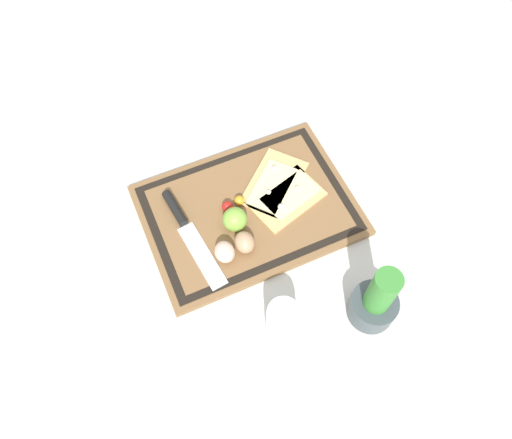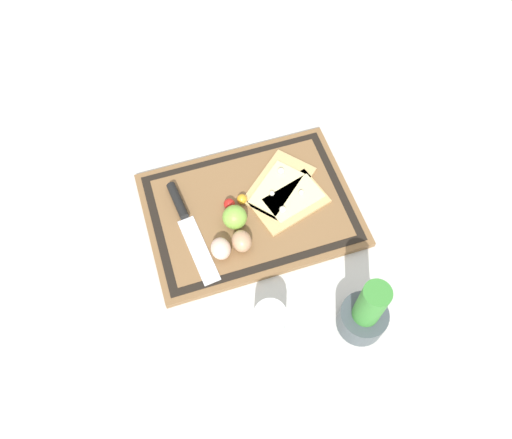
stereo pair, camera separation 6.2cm
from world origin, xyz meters
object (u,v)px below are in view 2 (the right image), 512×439
object	(u,v)px
lime	(235,217)
herb_pot	(365,314)
pizza_slice_far	(290,201)
knife	(184,215)
cherry_tomato_yellow	(242,199)
sauce_jar	(270,322)
pizza_slice_near	(279,186)
egg_pink	(221,249)
egg_brown	(242,241)
cherry_tomato_red	(229,204)

from	to	relation	value
lime	herb_pot	world-z (taller)	herb_pot
pizza_slice_far	knife	xyz separation A→B (m)	(0.26, -0.04, 0.00)
cherry_tomato_yellow	pizza_slice_far	bearing A→B (deg)	161.88
lime	sauce_jar	size ratio (longest dim) A/B	0.62
pizza_slice_near	cherry_tomato_yellow	distance (m)	0.10
pizza_slice_near	cherry_tomato_yellow	bearing A→B (deg)	8.10
pizza_slice_near	pizza_slice_far	distance (m)	0.05
egg_pink	cherry_tomato_yellow	size ratio (longest dim) A/B	2.14
herb_pot	egg_brown	bearing A→B (deg)	-52.52
herb_pot	cherry_tomato_red	bearing A→B (deg)	-62.09
herb_pot	sauce_jar	world-z (taller)	herb_pot
egg_pink	cherry_tomato_red	world-z (taller)	egg_pink
pizza_slice_near	knife	bearing A→B (deg)	2.93
pizza_slice_near	lime	world-z (taller)	lime
cherry_tomato_red	knife	bearing A→B (deg)	-3.31
cherry_tomato_yellow	cherry_tomato_red	bearing A→B (deg)	8.26
egg_pink	herb_pot	xyz separation A→B (m)	(-0.24, 0.25, 0.02)
pizza_slice_far	egg_pink	xyz separation A→B (m)	(0.20, 0.08, 0.02)
pizza_slice_far	cherry_tomato_red	world-z (taller)	cherry_tomato_red
sauce_jar	egg_brown	bearing A→B (deg)	-89.62
cherry_tomato_red	egg_pink	bearing A→B (deg)	64.99
pizza_slice_near	herb_pot	distance (m)	0.38
pizza_slice_far	cherry_tomato_red	distance (m)	0.15
knife	cherry_tomato_red	bearing A→B (deg)	176.69
pizza_slice_near	egg_pink	distance (m)	0.23
egg_brown	lime	size ratio (longest dim) A/B	0.91
pizza_slice_near	pizza_slice_far	bearing A→B (deg)	103.97
cherry_tomato_red	cherry_tomato_yellow	distance (m)	0.03
cherry_tomato_yellow	egg_pink	bearing A→B (deg)	53.81
pizza_slice_far	cherry_tomato_red	size ratio (longest dim) A/B	7.21
egg_pink	sauce_jar	bearing A→B (deg)	104.87
pizza_slice_far	cherry_tomato_yellow	size ratio (longest dim) A/B	8.01
egg_pink	herb_pot	size ratio (longest dim) A/B	0.28
egg_pink	herb_pot	world-z (taller)	herb_pot
cherry_tomato_yellow	pizza_slice_near	bearing A→B (deg)	-171.90
cherry_tomato_red	herb_pot	distance (m)	0.41
pizza_slice_far	knife	distance (m)	0.26
pizza_slice_near	sauce_jar	xyz separation A→B (m)	(0.13, 0.33, 0.02)
pizza_slice_far	herb_pot	size ratio (longest dim) A/B	1.03
cherry_tomato_yellow	herb_pot	distance (m)	0.40
cherry_tomato_yellow	sauce_jar	size ratio (longest dim) A/B	0.26
knife	egg_pink	distance (m)	0.13
cherry_tomato_red	sauce_jar	world-z (taller)	sauce_jar
pizza_slice_near	egg_brown	distance (m)	0.19
pizza_slice_near	cherry_tomato_red	xyz separation A→B (m)	(0.13, 0.02, 0.01)
knife	lime	size ratio (longest dim) A/B	4.83
lime	cherry_tomato_yellow	bearing A→B (deg)	-122.56
cherry_tomato_yellow	sauce_jar	xyz separation A→B (m)	(0.03, 0.31, 0.01)
pizza_slice_far	lime	size ratio (longest dim) A/B	3.41
pizza_slice_far	cherry_tomato_yellow	world-z (taller)	same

